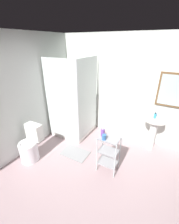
{
  "coord_description": "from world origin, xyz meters",
  "views": [
    {
      "loc": [
        0.82,
        -1.65,
        2.3
      ],
      "look_at": [
        -0.48,
        0.7,
        1.02
      ],
      "focal_mm": 23.84,
      "sensor_mm": 36.0,
      "label": 1
    }
  ],
  "objects_px": {
    "conditioner_bottle_purple": "(103,132)",
    "bath_mat": "(75,153)",
    "pedestal_sink": "(154,127)",
    "hand_soap_bottle": "(155,116)",
    "rinse_cup": "(104,137)",
    "toilet": "(30,146)",
    "storage_cart": "(109,152)",
    "shower_stall": "(74,119)"
  },
  "relations": [
    {
      "from": "pedestal_sink",
      "to": "hand_soap_bottle",
      "type": "relative_size",
      "value": 6.07
    },
    {
      "from": "pedestal_sink",
      "to": "storage_cart",
      "type": "height_order",
      "value": "pedestal_sink"
    },
    {
      "from": "hand_soap_bottle",
      "to": "rinse_cup",
      "type": "xyz_separation_m",
      "value": [
        -0.68,
        -1.14,
        -0.08
      ]
    },
    {
      "from": "hand_soap_bottle",
      "to": "bath_mat",
      "type": "xyz_separation_m",
      "value": [
        -1.42,
        -0.99,
        -0.86
      ]
    },
    {
      "from": "pedestal_sink",
      "to": "rinse_cup",
      "type": "xyz_separation_m",
      "value": [
        -0.7,
        -1.16,
        0.21
      ]
    },
    {
      "from": "rinse_cup",
      "to": "storage_cart",
      "type": "bearing_deg",
      "value": 47.18
    },
    {
      "from": "toilet",
      "to": "conditioner_bottle_purple",
      "type": "height_order",
      "value": "conditioner_bottle_purple"
    },
    {
      "from": "bath_mat",
      "to": "storage_cart",
      "type": "bearing_deg",
      "value": -5.04
    },
    {
      "from": "pedestal_sink",
      "to": "conditioner_bottle_purple",
      "type": "xyz_separation_m",
      "value": [
        -0.77,
        -1.07,
        0.24
      ]
    },
    {
      "from": "conditioner_bottle_purple",
      "to": "rinse_cup",
      "type": "distance_m",
      "value": 0.12
    },
    {
      "from": "shower_stall",
      "to": "toilet",
      "type": "relative_size",
      "value": 2.63
    },
    {
      "from": "toilet",
      "to": "bath_mat",
      "type": "height_order",
      "value": "toilet"
    },
    {
      "from": "toilet",
      "to": "rinse_cup",
      "type": "height_order",
      "value": "rinse_cup"
    },
    {
      "from": "conditioner_bottle_purple",
      "to": "bath_mat",
      "type": "relative_size",
      "value": 0.31
    },
    {
      "from": "pedestal_sink",
      "to": "hand_soap_bottle",
      "type": "height_order",
      "value": "hand_soap_bottle"
    },
    {
      "from": "storage_cart",
      "to": "conditioner_bottle_purple",
      "type": "relative_size",
      "value": 4.03
    },
    {
      "from": "shower_stall",
      "to": "hand_soap_bottle",
      "type": "relative_size",
      "value": 14.99
    },
    {
      "from": "pedestal_sink",
      "to": "storage_cart",
      "type": "distance_m",
      "value": 1.26
    },
    {
      "from": "rinse_cup",
      "to": "hand_soap_bottle",
      "type": "bearing_deg",
      "value": 59.24
    },
    {
      "from": "storage_cart",
      "to": "rinse_cup",
      "type": "bearing_deg",
      "value": -132.82
    },
    {
      "from": "pedestal_sink",
      "to": "conditioner_bottle_purple",
      "type": "height_order",
      "value": "conditioner_bottle_purple"
    },
    {
      "from": "storage_cart",
      "to": "conditioner_bottle_purple",
      "type": "xyz_separation_m",
      "value": [
        -0.14,
        0.01,
        0.38
      ]
    },
    {
      "from": "shower_stall",
      "to": "pedestal_sink",
      "type": "xyz_separation_m",
      "value": [
        1.9,
        0.33,
        0.12
      ]
    },
    {
      "from": "storage_cart",
      "to": "bath_mat",
      "type": "xyz_separation_m",
      "value": [
        -0.82,
        0.07,
        -0.43
      ]
    },
    {
      "from": "pedestal_sink",
      "to": "storage_cart",
      "type": "bearing_deg",
      "value": -120.22
    },
    {
      "from": "hand_soap_bottle",
      "to": "conditioner_bottle_purple",
      "type": "distance_m",
      "value": 1.29
    },
    {
      "from": "pedestal_sink",
      "to": "toilet",
      "type": "height_order",
      "value": "pedestal_sink"
    },
    {
      "from": "bath_mat",
      "to": "toilet",
      "type": "bearing_deg",
      "value": -142.22
    },
    {
      "from": "hand_soap_bottle",
      "to": "bath_mat",
      "type": "height_order",
      "value": "hand_soap_bottle"
    },
    {
      "from": "conditioner_bottle_purple",
      "to": "bath_mat",
      "type": "bearing_deg",
      "value": 174.9
    },
    {
      "from": "hand_soap_bottle",
      "to": "bath_mat",
      "type": "distance_m",
      "value": 1.94
    },
    {
      "from": "storage_cart",
      "to": "rinse_cup",
      "type": "distance_m",
      "value": 0.37
    },
    {
      "from": "hand_soap_bottle",
      "to": "bath_mat",
      "type": "bearing_deg",
      "value": -145.2
    },
    {
      "from": "rinse_cup",
      "to": "bath_mat",
      "type": "relative_size",
      "value": 0.16
    },
    {
      "from": "pedestal_sink",
      "to": "bath_mat",
      "type": "xyz_separation_m",
      "value": [
        -1.45,
        -1.01,
        -0.57
      ]
    },
    {
      "from": "shower_stall",
      "to": "pedestal_sink",
      "type": "height_order",
      "value": "shower_stall"
    },
    {
      "from": "shower_stall",
      "to": "hand_soap_bottle",
      "type": "bearing_deg",
      "value": 9.51
    },
    {
      "from": "conditioner_bottle_purple",
      "to": "bath_mat",
      "type": "height_order",
      "value": "conditioner_bottle_purple"
    },
    {
      "from": "shower_stall",
      "to": "bath_mat",
      "type": "relative_size",
      "value": 3.33
    },
    {
      "from": "pedestal_sink",
      "to": "bath_mat",
      "type": "relative_size",
      "value": 1.35
    },
    {
      "from": "shower_stall",
      "to": "bath_mat",
      "type": "distance_m",
      "value": 0.93
    },
    {
      "from": "pedestal_sink",
      "to": "rinse_cup",
      "type": "distance_m",
      "value": 1.37
    }
  ]
}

